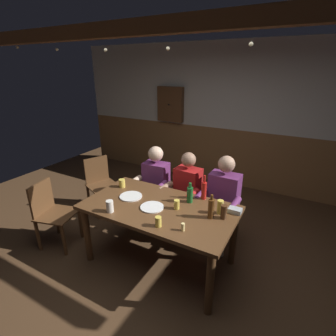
{
  "coord_description": "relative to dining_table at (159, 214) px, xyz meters",
  "views": [
    {
      "loc": [
        1.33,
        -2.04,
        2.24
      ],
      "look_at": [
        0.0,
        0.34,
        1.16
      ],
      "focal_mm": 27.43,
      "sensor_mm": 36.0,
      "label": 1
    }
  ],
  "objects": [
    {
      "name": "person_0",
      "position": [
        -0.51,
        0.7,
        -0.0
      ],
      "size": [
        0.52,
        0.54,
        1.2
      ],
      "rotation": [
        0.0,
        0.0,
        3.21
      ],
      "color": "#6B2D66",
      "rests_on": "ground_plane"
    },
    {
      "name": "person_1",
      "position": [
        -0.01,
        0.7,
        -0.01
      ],
      "size": [
        0.5,
        0.55,
        1.19
      ],
      "rotation": [
        0.0,
        0.0,
        3.07
      ],
      "color": "#AD1919",
      "rests_on": "ground_plane"
    },
    {
      "name": "chair_empty_near_left",
      "position": [
        -1.42,
        -0.37,
        -0.19
      ],
      "size": [
        0.54,
        0.54,
        0.88
      ],
      "rotation": [
        0.0,
        0.0,
        -1.31
      ],
      "color": "brown",
      "rests_on": "ground_plane"
    },
    {
      "name": "plate_1",
      "position": [
        -0.05,
        -0.07,
        0.11
      ],
      "size": [
        0.26,
        0.26,
        0.01
      ],
      "primitive_type": "cylinder",
      "color": "white",
      "rests_on": "dining_table"
    },
    {
      "name": "chair_empty_near_right",
      "position": [
        -1.5,
        0.63,
        -0.19
      ],
      "size": [
        0.58,
        0.58,
        0.88
      ],
      "rotation": [
        0.0,
        0.0,
        -1.97
      ],
      "color": "brown",
      "rests_on": "ground_plane"
    },
    {
      "name": "bottle_0",
      "position": [
        0.37,
        0.41,
        0.22
      ],
      "size": [
        0.06,
        0.06,
        0.3
      ],
      "color": "red",
      "rests_on": "dining_table"
    },
    {
      "name": "pint_glass_1",
      "position": [
        0.2,
        -0.34,
        0.16
      ],
      "size": [
        0.06,
        0.06,
        0.11
      ],
      "primitive_type": "cylinder",
      "color": "#E5C64C",
      "rests_on": "dining_table"
    },
    {
      "name": "pint_glass_3",
      "position": [
        0.71,
        0.11,
        0.18
      ],
      "size": [
        0.07,
        0.07,
        0.15
      ],
      "primitive_type": "cylinder",
      "color": "#4C2D19",
      "rests_on": "dining_table"
    },
    {
      "name": "ceiling_beam",
      "position": [
        0.0,
        0.26,
        1.95
      ],
      "size": [
        6.08,
        0.14,
        0.16
      ],
      "primitive_type": "cube",
      "color": "brown"
    },
    {
      "name": "wall_dart_cabinet",
      "position": [
        -1.26,
        2.57,
        0.86
      ],
      "size": [
        0.56,
        0.15,
        0.7
      ],
      "color": "brown"
    },
    {
      "name": "pint_glass_0",
      "position": [
        0.65,
        0.19,
        0.18
      ],
      "size": [
        0.07,
        0.07,
        0.15
      ],
      "primitive_type": "cylinder",
      "color": "#E5C64C",
      "rests_on": "dining_table"
    },
    {
      "name": "ground_plane",
      "position": [
        0.0,
        -0.13,
        -0.67
      ],
      "size": [
        8.1,
        8.1,
        0.0
      ],
      "primitive_type": "plane",
      "color": "#4C331E"
    },
    {
      "name": "pint_glass_5",
      "position": [
        -0.68,
        0.19,
        0.16
      ],
      "size": [
        0.08,
        0.08,
        0.11
      ],
      "primitive_type": "cylinder",
      "color": "#E5C64C",
      "rests_on": "dining_table"
    },
    {
      "name": "person_2",
      "position": [
        0.51,
        0.71,
        0.01
      ],
      "size": [
        0.53,
        0.53,
        1.23
      ],
      "rotation": [
        0.0,
        0.0,
        3.12
      ],
      "color": "#6B2D66",
      "rests_on": "ground_plane"
    },
    {
      "name": "table_candle",
      "position": [
        0.44,
        -0.29,
        0.15
      ],
      "size": [
        0.04,
        0.04,
        0.08
      ],
      "primitive_type": "cylinder",
      "color": "#F9E08C",
      "rests_on": "dining_table"
    },
    {
      "name": "pint_glass_2",
      "position": [
        0.2,
        0.05,
        0.16
      ],
      "size": [
        0.06,
        0.06,
        0.11
      ],
      "primitive_type": "cylinder",
      "color": "#E5C64C",
      "rests_on": "dining_table"
    },
    {
      "name": "string_lights",
      "position": [
        0.0,
        0.21,
        1.78
      ],
      "size": [
        4.76,
        0.04,
        0.13
      ],
      "color": "#F9EAB2"
    },
    {
      "name": "dining_table",
      "position": [
        0.0,
        0.0,
        0.0
      ],
      "size": [
        1.72,
        0.95,
        0.77
      ],
      "color": "brown",
      "rests_on": "ground_plane"
    },
    {
      "name": "plate_0",
      "position": [
        -0.41,
        0.02,
        0.11
      ],
      "size": [
        0.27,
        0.27,
        0.01
      ],
      "primitive_type": "cylinder",
      "color": "white",
      "rests_on": "dining_table"
    },
    {
      "name": "back_wall_upper",
      "position": [
        0.0,
        2.7,
        1.25
      ],
      "size": [
        6.75,
        0.12,
        1.57
      ],
      "primitive_type": "cube",
      "color": "beige"
    },
    {
      "name": "bottle_2",
      "position": [
        0.26,
        0.26,
        0.21
      ],
      "size": [
        0.07,
        0.07,
        0.24
      ],
      "color": "#195923",
      "rests_on": "dining_table"
    },
    {
      "name": "back_wall_wainscot",
      "position": [
        0.0,
        2.7,
        -0.1
      ],
      "size": [
        6.75,
        0.12,
        1.13
      ],
      "primitive_type": "cube",
      "color": "brown",
      "rests_on": "ground_plane"
    },
    {
      "name": "pint_glass_4",
      "position": [
        -0.4,
        -0.36,
        0.17
      ],
      "size": [
        0.08,
        0.08,
        0.13
      ],
      "primitive_type": "cylinder",
      "color": "white",
      "rests_on": "dining_table"
    },
    {
      "name": "bottle_1",
      "position": [
        0.59,
        0.05,
        0.22
      ],
      "size": [
        0.07,
        0.07,
        0.27
      ],
      "color": "#593314",
      "rests_on": "dining_table"
    },
    {
      "name": "condiment_caddy",
      "position": [
        0.79,
        0.28,
        0.13
      ],
      "size": [
        0.14,
        0.1,
        0.05
      ],
      "primitive_type": "cube",
      "color": "#B2B7BC",
      "rests_on": "dining_table"
    }
  ]
}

